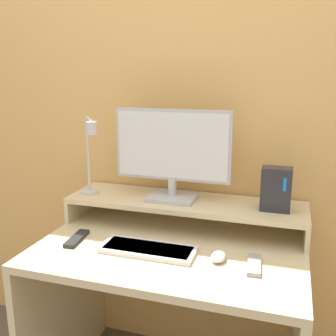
% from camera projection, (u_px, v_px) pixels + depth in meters
% --- Properties ---
extents(wall_back, '(6.00, 0.05, 2.50)m').
position_uv_depth(wall_back, '(196.00, 102.00, 1.77)').
color(wall_back, '#E5AD60').
rests_on(wall_back, ground_plane).
extents(desk, '(1.03, 0.69, 0.72)m').
position_uv_depth(desk, '(171.00, 295.00, 1.59)').
color(desk, beige).
rests_on(desk, ground_plane).
extents(monitor_shelf, '(1.03, 0.28, 0.12)m').
position_uv_depth(monitor_shelf, '(185.00, 204.00, 1.71)').
color(monitor_shelf, beige).
rests_on(monitor_shelf, desk).
extents(monitor, '(0.50, 0.17, 0.39)m').
position_uv_depth(monitor, '(172.00, 152.00, 1.67)').
color(monitor, '#BCBCC1').
rests_on(monitor, monitor_shelf).
extents(desk_lamp, '(0.17, 0.21, 0.35)m').
position_uv_depth(desk_lamp, '(90.00, 155.00, 1.69)').
color(desk_lamp, silver).
rests_on(desk_lamp, monitor_shelf).
extents(router_dock, '(0.12, 0.08, 0.18)m').
position_uv_depth(router_dock, '(276.00, 189.00, 1.56)').
color(router_dock, '#28282D').
rests_on(router_dock, monitor_shelf).
extents(keyboard, '(0.36, 0.14, 0.02)m').
position_uv_depth(keyboard, '(148.00, 249.00, 1.48)').
color(keyboard, silver).
rests_on(keyboard, desk).
extents(mouse, '(0.05, 0.08, 0.03)m').
position_uv_depth(mouse, '(218.00, 257.00, 1.41)').
color(mouse, silver).
rests_on(mouse, desk).
extents(remote_control, '(0.06, 0.16, 0.02)m').
position_uv_depth(remote_control, '(77.00, 239.00, 1.58)').
color(remote_control, black).
rests_on(remote_control, desk).
extents(remote_secondary, '(0.06, 0.15, 0.02)m').
position_uv_depth(remote_secondary, '(254.00, 265.00, 1.36)').
color(remote_secondary, '#99999E').
rests_on(remote_secondary, desk).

